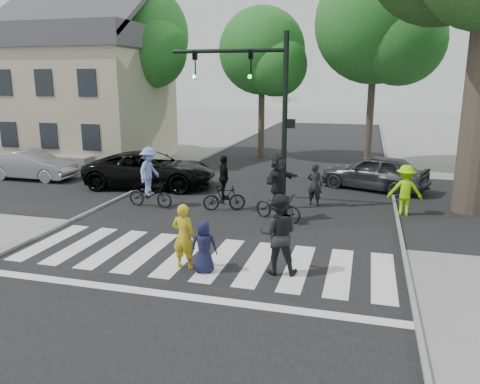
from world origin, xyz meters
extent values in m
plane|color=gray|center=(0.00, 0.00, 0.00)|extent=(120.00, 120.00, 0.00)
cube|color=black|center=(0.00, 5.00, 0.01)|extent=(10.00, 70.00, 0.01)
cube|color=black|center=(0.00, 8.00, 0.01)|extent=(70.00, 10.00, 0.01)
cube|color=gray|center=(-5.05, 5.00, 0.05)|extent=(0.10, 70.00, 0.10)
cube|color=gray|center=(5.05, 5.00, 0.05)|extent=(0.10, 70.00, 0.10)
cube|color=silver|center=(-4.50, 1.00, 0.01)|extent=(0.55, 3.00, 0.01)
cube|color=silver|center=(-3.50, 1.00, 0.01)|extent=(0.55, 3.00, 0.01)
cube|color=silver|center=(-2.50, 1.00, 0.01)|extent=(0.55, 3.00, 0.01)
cube|color=silver|center=(-1.50, 1.00, 0.01)|extent=(0.55, 3.00, 0.01)
cube|color=silver|center=(-0.50, 1.00, 0.01)|extent=(0.55, 3.00, 0.01)
cube|color=silver|center=(0.50, 1.00, 0.01)|extent=(0.55, 3.00, 0.01)
cube|color=silver|center=(1.50, 1.00, 0.01)|extent=(0.55, 3.00, 0.01)
cube|color=silver|center=(2.50, 1.00, 0.01)|extent=(0.55, 3.00, 0.01)
cube|color=silver|center=(3.50, 1.00, 0.01)|extent=(0.55, 3.00, 0.01)
cube|color=silver|center=(4.50, 1.00, 0.01)|extent=(0.55, 3.00, 0.01)
cube|color=silver|center=(0.00, -1.20, 0.01)|extent=(10.00, 0.30, 0.01)
cylinder|color=black|center=(1.20, 6.20, 3.00)|extent=(0.18, 0.18, 6.00)
cylinder|color=black|center=(-0.80, 6.20, 5.40)|extent=(4.00, 0.14, 0.14)
imported|color=black|center=(0.00, 6.20, 4.95)|extent=(0.16, 0.20, 1.00)
sphere|color=#19E533|center=(0.00, 6.08, 4.55)|extent=(0.14, 0.14, 0.14)
imported|color=black|center=(-2.00, 6.20, 4.95)|extent=(0.16, 0.20, 1.00)
sphere|color=#19E533|center=(-2.00, 6.08, 4.55)|extent=(0.14, 0.14, 0.14)
cube|color=black|center=(1.42, 6.20, 3.00)|extent=(0.28, 0.18, 0.30)
cube|color=#FF660C|center=(1.53, 6.20, 3.00)|extent=(0.02, 0.14, 0.20)
cube|color=white|center=(1.20, 6.20, 3.80)|extent=(0.90, 0.04, 0.18)
cylinder|color=brown|center=(-14.00, 16.20, 2.97)|extent=(0.36, 0.36, 5.95)
sphere|color=#27642C|center=(-14.00, 16.20, 6.38)|extent=(5.20, 5.20, 5.20)
sphere|color=#27642C|center=(-12.96, 15.42, 5.53)|extent=(3.64, 3.64, 3.64)
cylinder|color=brown|center=(-9.00, 15.70, 3.22)|extent=(0.36, 0.36, 6.44)
sphere|color=#27642C|center=(-9.00, 15.70, 6.90)|extent=(5.80, 5.80, 5.80)
sphere|color=#27642C|center=(-7.84, 14.83, 5.98)|extent=(4.06, 4.06, 4.06)
cylinder|color=brown|center=(-2.00, 16.80, 2.80)|extent=(0.36, 0.36, 5.60)
sphere|color=#27642C|center=(-2.00, 16.80, 6.00)|extent=(4.80, 4.80, 4.80)
sphere|color=#27642C|center=(-1.04, 16.08, 5.20)|extent=(3.36, 3.36, 3.36)
cylinder|color=brown|center=(4.00, 15.50, 3.36)|extent=(0.36, 0.36, 6.72)
sphere|color=#27642C|center=(4.00, 15.50, 7.20)|extent=(6.00, 6.00, 6.00)
sphere|color=#27642C|center=(5.20, 14.60, 6.24)|extent=(4.20, 4.20, 4.20)
cube|color=#B9B590|center=(-11.50, 14.00, 3.00)|extent=(8.00, 7.00, 6.00)
cube|color=#47474C|center=(-11.50, 14.00, 6.60)|extent=(8.40, 7.40, 1.20)
cube|color=#47474C|center=(-11.50, 12.15, 7.60)|extent=(8.40, 3.69, 2.44)
cube|color=#47474C|center=(-11.50, 15.85, 7.60)|extent=(8.40, 3.69, 2.44)
cube|color=black|center=(-13.90, 10.48, 1.70)|extent=(1.00, 0.06, 1.30)
cube|color=black|center=(-13.90, 10.48, 4.30)|extent=(1.00, 0.06, 1.30)
cube|color=black|center=(-11.50, 10.48, 1.70)|extent=(1.00, 0.06, 1.30)
cube|color=black|center=(-11.50, 10.48, 4.30)|extent=(1.00, 0.06, 1.30)
cube|color=black|center=(-9.10, 10.48, 1.70)|extent=(1.00, 0.06, 1.30)
cube|color=black|center=(-9.10, 10.48, 4.30)|extent=(1.00, 0.06, 1.30)
cube|color=gray|center=(-10.00, 10.20, 0.40)|extent=(2.00, 1.20, 0.80)
imported|color=gold|center=(-0.14, 0.25, 0.81)|extent=(0.61, 0.42, 1.61)
imported|color=#171937|center=(0.40, 0.15, 0.64)|extent=(0.70, 0.54, 1.28)
imported|color=black|center=(2.09, 0.56, 0.96)|extent=(1.03, 0.86, 1.92)
imported|color=black|center=(-3.41, 5.16, 0.45)|extent=(1.73, 0.71, 0.89)
imported|color=#7488CD|center=(-3.41, 5.16, 1.30)|extent=(0.71, 1.14, 1.71)
imported|color=black|center=(-0.74, 5.43, 0.44)|extent=(1.53, 0.89, 0.89)
imported|color=black|center=(-0.74, 5.43, 1.17)|extent=(0.65, 0.97, 1.53)
imported|color=black|center=(1.30, 4.75, 0.45)|extent=(1.82, 1.24, 0.90)
imported|color=black|center=(1.30, 4.75, 1.32)|extent=(1.11, 1.67, 1.73)
imported|color=black|center=(-4.80, 8.07, 0.75)|extent=(5.68, 3.14, 1.51)
imported|color=#9E9EA2|center=(-10.73, 8.11, 0.66)|extent=(4.03, 1.42, 1.32)
imported|color=#323338|center=(4.30, 10.11, 0.73)|extent=(4.64, 3.09, 1.47)
imported|color=#99F805|center=(5.27, 6.49, 0.86)|extent=(1.12, 0.66, 1.71)
imported|color=black|center=(2.22, 6.90, 0.77)|extent=(0.63, 0.49, 1.55)
camera|label=1|loc=(3.95, -9.62, 4.45)|focal=35.00mm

